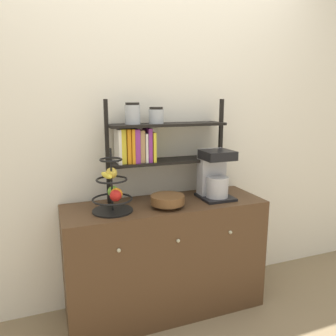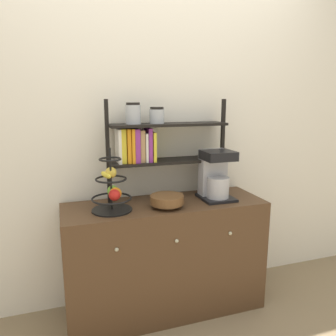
% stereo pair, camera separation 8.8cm
% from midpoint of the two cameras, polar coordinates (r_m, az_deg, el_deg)
% --- Properties ---
extents(ground_plane, '(12.00, 12.00, 0.00)m').
position_cam_midpoint_polar(ground_plane, '(2.40, 0.45, -26.01)').
color(ground_plane, '#847051').
extents(wall_back, '(7.00, 0.05, 2.60)m').
position_cam_midpoint_polar(wall_back, '(2.37, -3.88, 7.65)').
color(wall_back, silver).
rests_on(wall_back, ground_plane).
extents(sideboard, '(1.35, 0.47, 0.79)m').
position_cam_midpoint_polar(sideboard, '(2.37, -1.58, -15.27)').
color(sideboard, '#4C331E').
rests_on(sideboard, ground_plane).
extents(coffee_maker, '(0.22, 0.24, 0.34)m').
position_cam_midpoint_polar(coffee_maker, '(2.31, 7.00, -1.11)').
color(coffee_maker, black).
rests_on(coffee_maker, sideboard).
extents(fruit_stand, '(0.25, 0.25, 0.40)m').
position_cam_midpoint_polar(fruit_stand, '(2.05, -10.83, -3.97)').
color(fruit_stand, black).
rests_on(fruit_stand, sideboard).
extents(wooden_bowl, '(0.22, 0.22, 0.08)m').
position_cam_midpoint_polar(wooden_bowl, '(2.12, -1.28, -5.63)').
color(wooden_bowl, brown).
rests_on(wooden_bowl, sideboard).
extents(shelf_hutch, '(0.86, 0.20, 0.69)m').
position_cam_midpoint_polar(shelf_hutch, '(2.23, -4.31, 4.86)').
color(shelf_hutch, black).
rests_on(shelf_hutch, sideboard).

